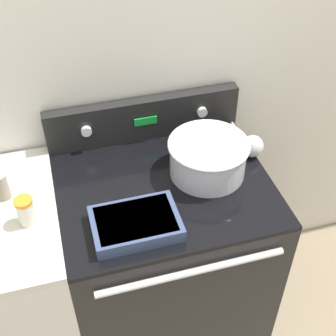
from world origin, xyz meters
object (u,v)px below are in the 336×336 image
Objects in this scene: casserole_dish at (136,223)px; ladle at (252,145)px; spice_jar_orange_cap at (26,211)px; mixing_bowl at (208,156)px; spice_jar_white_cap at (0,185)px.

ladle is at bearing 26.26° from casserole_dish.
spice_jar_orange_cap is at bearing 160.97° from casserole_dish.
ladle is (0.20, 0.05, -0.04)m from mixing_bowl.
ladle is 2.43× the size of spice_jar_white_cap.
spice_jar_orange_cap is at bearing -61.93° from spice_jar_white_cap.
mixing_bowl is at bearing -4.61° from spice_jar_white_cap.
spice_jar_white_cap is at bearing 179.78° from ladle.
mixing_bowl reaches higher than casserole_dish.
casserole_dish is (-0.32, -0.20, -0.05)m from mixing_bowl.
spice_jar_orange_cap is (-0.65, -0.08, -0.01)m from mixing_bowl.
ladle reaches higher than casserole_dish.
casserole_dish is at bearing -153.74° from ladle.
casserole_dish is 0.57m from ladle.
mixing_bowl is 0.38m from casserole_dish.
casserole_dish is 2.53× the size of spice_jar_white_cap.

